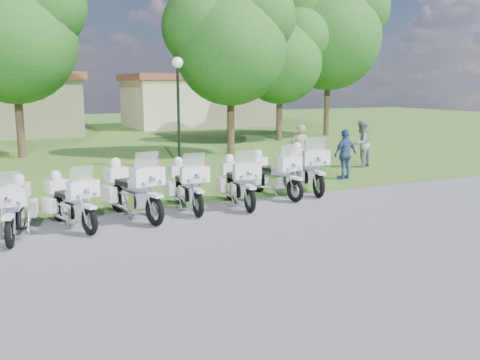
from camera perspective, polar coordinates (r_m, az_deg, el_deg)
name	(u,v)px	position (r m, az deg, el deg)	size (l,w,h in m)	color
ground	(225,233)	(12.17, -1.60, -5.65)	(100.00, 100.00, 0.00)	#5B5C61
grass_lawn	(63,134)	(38.14, -18.40, 4.67)	(100.00, 48.00, 0.01)	#2F5A1C
motorcycle_1	(15,207)	(12.80, -22.83, -2.65)	(1.04, 2.30, 1.56)	black
motorcycle_2	(70,200)	(13.15, -17.70, -2.06)	(1.16, 2.22, 1.53)	black
motorcycle_3	(132,189)	(13.68, -11.49, -0.92)	(1.27, 2.56, 1.75)	black
motorcycle_4	(186,184)	(14.41, -5.75, -0.46)	(0.84, 2.39, 1.61)	black
motorcycle_5	(238,181)	(14.82, -0.24, -0.10)	(0.95, 2.40, 1.61)	black
motorcycle_6	(273,174)	(16.02, 3.53, 0.68)	(1.05, 2.40, 1.62)	black
motorcycle_7	(306,167)	(16.92, 7.01, 1.33)	(1.19, 2.61, 1.77)	black
lamp_post	(178,85)	(21.81, -6.64, 10.05)	(0.44, 0.44, 4.39)	black
tree_1	(12,29)	(26.50, -23.17, 14.61)	(6.50, 5.54, 8.66)	#38281C
tree_2	(229,38)	(25.82, -1.16, 14.89)	(6.17, 5.26, 8.22)	#38281C
tree_3	(279,53)	(32.04, 4.18, 13.33)	(5.78, 4.93, 7.70)	#38281C
tree_4	(328,27)	(35.82, 9.35, 15.79)	(7.82, 6.67, 10.42)	#38281C
building_east	(198,100)	(43.66, -4.48, 8.51)	(11.44, 7.28, 4.10)	#C4B48E
bystander_a	(300,150)	(19.79, 6.39, 3.20)	(0.68, 0.45, 1.87)	#958C65
bystander_b	(361,144)	(22.12, 12.80, 3.78)	(0.92, 0.72, 1.90)	gray
bystander_c	(345,154)	(19.22, 11.17, 2.70)	(1.03, 0.43, 1.76)	#344C7C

